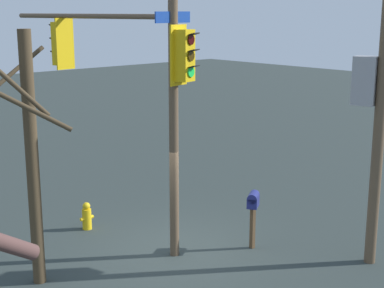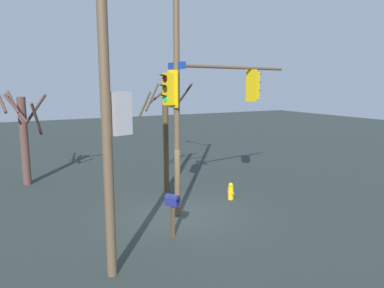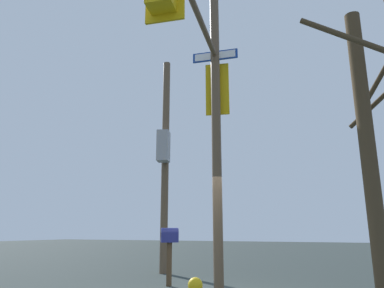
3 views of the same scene
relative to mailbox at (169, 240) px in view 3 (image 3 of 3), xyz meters
name	(u,v)px [view 3 (image 3 of 3)]	position (x,y,z in m)	size (l,w,h in m)	color
main_signal_pole_assembly	(216,49)	(1.94, -1.76, 4.06)	(3.68, 6.10, 9.61)	brown
secondary_pole_assembly	(165,157)	(-1.35, 2.23, 2.71)	(0.52, 0.77, 7.37)	brown
mailbox	(169,240)	(0.00, 0.00, 0.00)	(0.50, 0.44, 1.41)	#4C3823
bare_tree_across_street	(371,138)	(4.72, -1.83, 1.76)	(2.19, 2.28, 5.26)	#463724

